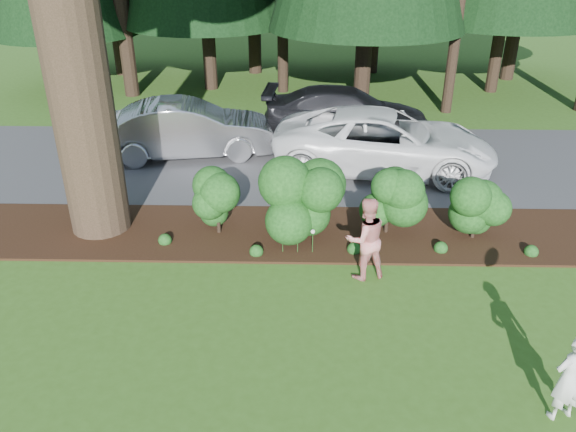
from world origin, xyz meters
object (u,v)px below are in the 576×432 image
object	(u,v)px
car_silver_wagon	(188,129)
car_dark_suv	(346,112)
adult	(365,239)
child	(569,378)
car_white_suv	(384,141)

from	to	relation	value
car_silver_wagon	car_dark_suv	size ratio (longest dim) A/B	0.94
car_silver_wagon	adult	xyz separation A→B (m)	(4.42, -6.23, -0.02)
car_dark_suv	child	world-z (taller)	car_dark_suv
car_white_suv	car_silver_wagon	bearing A→B (deg)	88.44
car_dark_suv	adult	size ratio (longest dim) A/B	3.20
car_white_suv	adult	xyz separation A→B (m)	(-1.03, -5.29, -0.03)
car_silver_wagon	car_dark_suv	distance (m)	5.04
car_silver_wagon	car_dark_suv	bearing A→B (deg)	-77.29
adult	car_dark_suv	bearing A→B (deg)	-109.07
car_silver_wagon	child	size ratio (longest dim) A/B	3.65
car_white_suv	car_dark_suv	world-z (taller)	car_white_suv
child	adult	bearing A→B (deg)	-74.80
car_silver_wagon	child	xyz separation A→B (m)	(6.72, -9.63, -0.17)
car_white_suv	adult	size ratio (longest dim) A/B	3.61
car_silver_wagon	car_white_suv	world-z (taller)	car_white_suv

